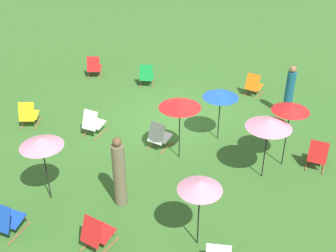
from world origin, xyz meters
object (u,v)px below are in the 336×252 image
object	(u,v)px
umbrella_4	(269,123)
deckchair_5	(159,136)
deckchair_10	(147,76)
deckchair_7	(7,220)
umbrella_2	(221,93)
person_1	(289,92)
umbrella_0	(180,103)
umbrella_3	(41,142)
deckchair_3	(318,155)
deckchair_0	(97,234)
person_0	(119,173)
deckchair_1	(29,115)
deckchair_4	(94,67)
umbrella_5	(200,186)
deckchair_9	(254,85)
deckchair_6	(93,123)
umbrella_1	(291,107)

from	to	relation	value
umbrella_4	deckchair_5	bearing A→B (deg)	-10.83
deckchair_5	deckchair_10	xyz separation A→B (m)	(1.73, -3.95, 0.00)
deckchair_5	deckchair_7	distance (m)	4.75
umbrella_2	person_1	bearing A→B (deg)	-132.38
umbrella_0	umbrella_3	bearing A→B (deg)	45.30
deckchair_3	person_1	distance (m)	2.93
deckchair_0	person_1	bearing A→B (deg)	-100.63
deckchair_0	person_0	size ratio (longest dim) A/B	0.47
deckchair_1	umbrella_4	distance (m)	7.46
deckchair_7	umbrella_4	xyz separation A→B (m)	(-5.16, -3.66, 1.25)
deckchair_1	umbrella_4	world-z (taller)	umbrella_4
deckchair_4	umbrella_5	size ratio (longest dim) A/B	0.51
deckchair_5	umbrella_3	world-z (taller)	umbrella_3
deckchair_10	deckchair_9	bearing A→B (deg)	171.48
deckchair_3	deckchair_10	bearing A→B (deg)	-23.94
deckchair_10	umbrella_0	size ratio (longest dim) A/B	0.46
deckchair_3	umbrella_2	bearing A→B (deg)	-6.07
person_0	person_1	xyz separation A→B (m)	(-3.60, -5.62, -0.04)
deckchair_7	person_1	world-z (taller)	person_1
deckchair_4	umbrella_3	distance (m)	7.49
deckchair_5	deckchair_9	distance (m)	4.78
deckchair_7	deckchair_9	xyz separation A→B (m)	(-4.37, -8.46, 0.00)
deckchair_0	person_0	world-z (taller)	person_0
deckchair_3	person_1	size ratio (longest dim) A/B	0.48
deckchair_3	umbrella_4	distance (m)	2.04
deckchair_0	deckchair_10	distance (m)	8.16
deckchair_7	deckchair_6	bearing A→B (deg)	-84.81
deckchair_1	deckchair_4	distance (m)	4.11
deckchair_4	person_0	world-z (taller)	person_0
umbrella_1	umbrella_5	xyz separation A→B (m)	(1.57, 3.48, -0.21)
deckchair_5	person_0	distance (m)	2.65
umbrella_3	deckchair_9	bearing A→B (deg)	-119.82
deckchair_9	umbrella_1	size ratio (longest dim) A/B	0.46
deckchair_6	deckchair_9	bearing A→B (deg)	-128.00
deckchair_9	umbrella_5	distance (m)	7.68
deckchair_5	deckchair_7	xyz separation A→B (m)	(2.16, 4.23, 0.00)
deckchair_1	deckchair_4	xyz separation A→B (m)	(-0.34, -4.10, 0.00)
umbrella_5	person_0	bearing A→B (deg)	-20.20
deckchair_1	deckchair_3	distance (m)	8.69
deckchair_0	deckchair_5	size ratio (longest dim) A/B	1.00
umbrella_2	umbrella_5	world-z (taller)	umbrella_5
deckchair_0	umbrella_1	xyz separation A→B (m)	(-3.58, -4.18, 1.41)
deckchair_3	umbrella_2	world-z (taller)	umbrella_2
deckchair_1	person_0	xyz separation A→B (m)	(-4.17, 2.65, 0.51)
deckchair_0	umbrella_2	world-z (taller)	umbrella_2
deckchair_3	umbrella_4	bearing A→B (deg)	39.30
umbrella_1	deckchair_7	bearing A→B (deg)	37.74
deckchair_10	umbrella_4	bearing A→B (deg)	123.67
deckchair_1	deckchair_4	size ratio (longest dim) A/B	1.01
umbrella_3	person_0	distance (m)	1.90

